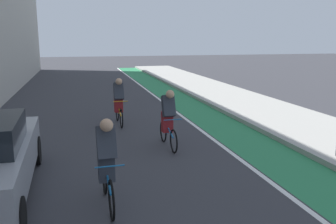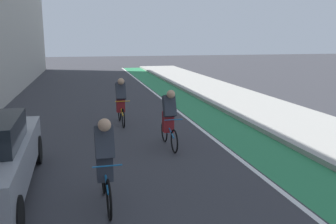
% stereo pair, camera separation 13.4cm
% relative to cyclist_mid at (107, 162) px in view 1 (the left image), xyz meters
% --- Properties ---
extents(ground_plane, '(87.88, 87.88, 0.00)m').
position_rel_cyclist_mid_xyz_m(ground_plane, '(0.85, 7.00, -0.81)').
color(ground_plane, '#38383D').
extents(bike_lane_paint, '(1.60, 39.94, 0.00)m').
position_rel_cyclist_mid_xyz_m(bike_lane_paint, '(4.24, 9.00, -0.81)').
color(bike_lane_paint, '#2D8451').
rests_on(bike_lane_paint, ground).
extents(lane_divider_stripe, '(0.12, 39.94, 0.00)m').
position_rel_cyclist_mid_xyz_m(lane_divider_stripe, '(3.34, 9.00, -0.81)').
color(lane_divider_stripe, white).
rests_on(lane_divider_stripe, ground).
extents(sidewalk_right, '(3.35, 39.94, 0.14)m').
position_rel_cyclist_mid_xyz_m(sidewalk_right, '(6.72, 9.00, -0.74)').
color(sidewalk_right, '#A8A59E').
rests_on(sidewalk_right, ground).
extents(cyclist_mid, '(0.48, 1.73, 1.62)m').
position_rel_cyclist_mid_xyz_m(cyclist_mid, '(0.00, 0.00, 0.00)').
color(cyclist_mid, black).
rests_on(cyclist_mid, ground).
extents(cyclist_trailing, '(0.48, 1.67, 1.59)m').
position_rel_cyclist_mid_xyz_m(cyclist_trailing, '(1.88, 3.13, 0.03)').
color(cyclist_trailing, black).
rests_on(cyclist_trailing, ground).
extents(cyclist_far, '(0.48, 1.70, 1.60)m').
position_rel_cyclist_mid_xyz_m(cyclist_far, '(0.89, 6.04, 0.04)').
color(cyclist_far, black).
rests_on(cyclist_far, ground).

